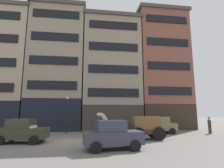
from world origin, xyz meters
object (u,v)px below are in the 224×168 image
cargo_wagon (146,126)px  sedan_parked_curb (112,135)px  draft_horse (112,125)px  streetlamp_curbside (67,109)px  sedan_light (159,125)px  sedan_dark (22,131)px  pedestrian_officer (209,124)px

cargo_wagon → sedan_parked_curb: bearing=-133.3°
draft_horse → streetlamp_curbside: (-4.41, 5.50, 1.40)m
cargo_wagon → draft_horse: 2.95m
sedan_light → sedan_parked_curb: bearing=-129.3°
sedan_dark → sedan_light: 13.66m
sedan_dark → streetlamp_curbside: 6.62m
cargo_wagon → sedan_dark: size_ratio=0.76×
cargo_wagon → sedan_parked_curb: size_ratio=0.75×
cargo_wagon → streetlamp_curbside: bearing=143.2°
sedan_parked_curb → cargo_wagon: bearing=46.7°
streetlamp_curbside → pedestrian_officer: bearing=-7.8°
cargo_wagon → draft_horse: size_ratio=1.24×
sedan_dark → sedan_parked_curb: bearing=-26.5°
draft_horse → streetlamp_curbside: size_ratio=0.57×
streetlamp_curbside → sedan_light: bearing=-7.6°
sedan_light → pedestrian_officer: bearing=-8.3°
sedan_dark → sedan_light: bearing=19.0°
sedan_parked_curb → pedestrian_officer: bearing=30.3°
cargo_wagon → sedan_dark: 9.99m
sedan_light → streetlamp_curbside: size_ratio=0.92×
sedan_parked_curb → pedestrian_officer: size_ratio=2.15×
streetlamp_curbside → draft_horse: bearing=-51.3°
draft_horse → streetlamp_curbside: bearing=128.7°
sedan_light → sedan_parked_curb: 10.00m
draft_horse → pedestrian_officer: draft_horse is taller
streetlamp_curbside → sedan_parked_curb: bearing=-66.5°
pedestrian_officer → streetlamp_curbside: 16.08m
sedan_light → pedestrian_officer: size_ratio=2.12×
sedan_dark → streetlamp_curbside: (2.62, 5.82, 1.76)m
sedan_light → streetlamp_curbside: bearing=172.4°
sedan_light → streetlamp_curbside: streetlamp_curbside is taller
sedan_dark → streetlamp_curbside: streetlamp_curbside is taller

